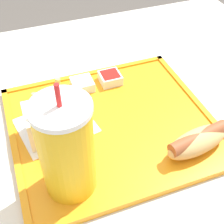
# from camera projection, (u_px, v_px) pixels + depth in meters

# --- Properties ---
(dining_table) EXTENTS (1.03, 0.86, 0.72)m
(dining_table) POSITION_uv_depth(u_px,v_px,m) (117.00, 203.00, 0.90)
(dining_table) COLOR beige
(dining_table) RESTS_ON ground_plane
(food_tray) EXTENTS (0.39, 0.35, 0.01)m
(food_tray) POSITION_uv_depth(u_px,v_px,m) (112.00, 125.00, 0.62)
(food_tray) COLOR orange
(food_tray) RESTS_ON dining_table
(paper_napkin) EXTENTS (0.16, 0.14, 0.00)m
(paper_napkin) POSITION_uv_depth(u_px,v_px,m) (56.00, 127.00, 0.61)
(paper_napkin) COLOR white
(paper_napkin) RESTS_ON food_tray
(soda_cup) EXTENTS (0.09, 0.09, 0.21)m
(soda_cup) POSITION_uv_depth(u_px,v_px,m) (66.00, 149.00, 0.46)
(soda_cup) COLOR gold
(soda_cup) RESTS_ON food_tray
(hot_dog_far) EXTENTS (0.14, 0.07, 0.04)m
(hot_dog_far) POSITION_uv_depth(u_px,v_px,m) (198.00, 141.00, 0.55)
(hot_dog_far) COLOR tan
(hot_dog_far) RESTS_ON food_tray
(fries_carton) EXTENTS (0.09, 0.07, 0.12)m
(fries_carton) POSITION_uv_depth(u_px,v_px,m) (50.00, 121.00, 0.57)
(fries_carton) COLOR silver
(fries_carton) RESTS_ON food_tray
(sauce_cup_mayo) EXTENTS (0.05, 0.05, 0.02)m
(sauce_cup_mayo) POSITION_uv_depth(u_px,v_px,m) (82.00, 84.00, 0.69)
(sauce_cup_mayo) COLOR silver
(sauce_cup_mayo) RESTS_ON food_tray
(sauce_cup_ketchup) EXTENTS (0.05, 0.05, 0.02)m
(sauce_cup_ketchup) POSITION_uv_depth(u_px,v_px,m) (110.00, 78.00, 0.71)
(sauce_cup_ketchup) COLOR silver
(sauce_cup_ketchup) RESTS_ON food_tray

